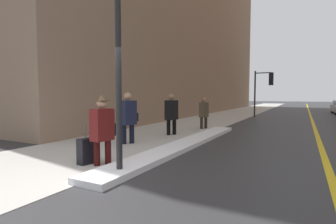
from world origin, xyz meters
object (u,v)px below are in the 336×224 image
at_px(pedestrian_trailing, 171,112).
at_px(pedestrian_in_glasses, 204,111).
at_px(traffic_light_near, 265,84).
at_px(pedestrian_with_shoulder_bag, 128,116).
at_px(rolling_suitcase, 86,151).
at_px(lamp_post, 118,22).
at_px(pedestrian_in_fedora, 103,127).

bearing_deg(pedestrian_trailing, pedestrian_in_glasses, 175.45).
bearing_deg(traffic_light_near, pedestrian_with_shoulder_bag, -100.64).
bearing_deg(rolling_suitcase, lamp_post, 81.68).
bearing_deg(traffic_light_near, rolling_suitcase, -96.45).
bearing_deg(lamp_post, pedestrian_in_glasses, 97.54).
distance_m(traffic_light_near, pedestrian_with_shoulder_bag, 13.47).
distance_m(pedestrian_trailing, pedestrian_in_glasses, 2.54).
distance_m(pedestrian_with_shoulder_bag, pedestrian_trailing, 2.43).
distance_m(lamp_post, pedestrian_in_fedora, 2.29).
relative_size(traffic_light_near, rolling_suitcase, 3.57).
relative_size(lamp_post, pedestrian_in_glasses, 3.33).
bearing_deg(pedestrian_in_glasses, pedestrian_with_shoulder_bag, -3.73).
xyz_separation_m(lamp_post, pedestrian_with_shoulder_bag, (-1.88, 2.87, -2.04)).
height_order(traffic_light_near, rolling_suitcase, traffic_light_near).
xyz_separation_m(traffic_light_near, pedestrian_in_glasses, (-1.71, -8.25, -1.61)).
distance_m(lamp_post, pedestrian_trailing, 5.85).
bearing_deg(pedestrian_in_fedora, pedestrian_with_shoulder_bag, -149.91).
bearing_deg(pedestrian_in_glasses, pedestrian_in_fedora, 7.94).
relative_size(pedestrian_trailing, rolling_suitcase, 1.74).
bearing_deg(lamp_post, pedestrian_in_fedora, 151.69).
bearing_deg(pedestrian_in_fedora, rolling_suitcase, -66.97).
height_order(pedestrian_trailing, pedestrian_in_glasses, pedestrian_trailing).
bearing_deg(lamp_post, pedestrian_with_shoulder_bag, 123.28).
height_order(lamp_post, pedestrian_in_fedora, lamp_post).
bearing_deg(pedestrian_trailing, lamp_post, 22.09).
xyz_separation_m(traffic_light_near, rolling_suitcase, (-1.89, -15.70, -2.14)).
distance_m(traffic_light_near, pedestrian_in_fedora, 15.72).
height_order(pedestrian_in_fedora, pedestrian_in_glasses, pedestrian_in_fedora).
bearing_deg(rolling_suitcase, pedestrian_with_shoulder_bag, -158.93).
height_order(lamp_post, pedestrian_trailing, lamp_post).
bearing_deg(traffic_light_near, pedestrian_trailing, -101.08).
bearing_deg(rolling_suitcase, pedestrian_in_glasses, -175.16).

